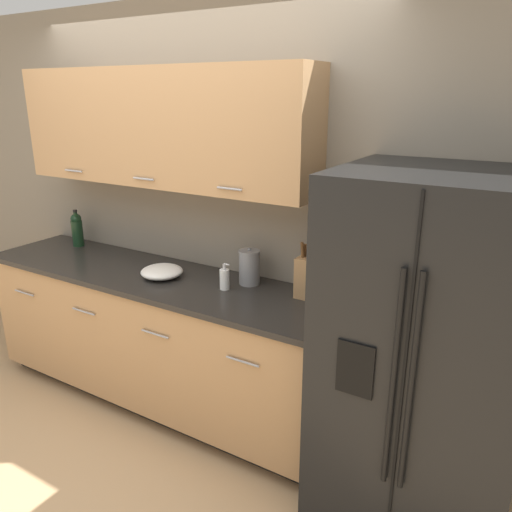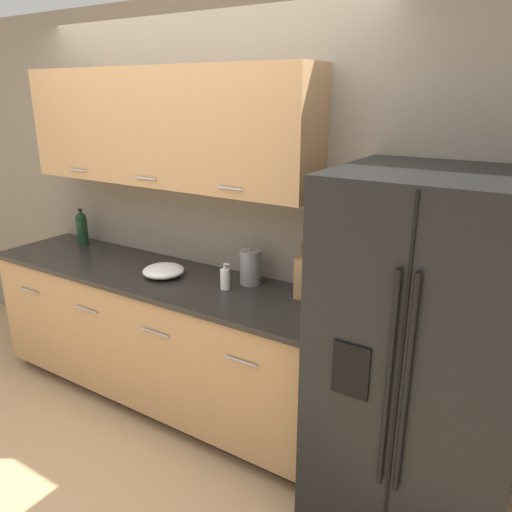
# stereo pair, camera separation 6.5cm
# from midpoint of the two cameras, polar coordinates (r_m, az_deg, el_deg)

# --- Properties ---
(ground_plane) EXTENTS (14.00, 14.00, 0.00)m
(ground_plane) POSITION_cam_midpoint_polar(r_m,az_deg,el_deg) (3.19, -19.10, -22.87)
(ground_plane) COLOR tan
(wall_back) EXTENTS (10.00, 0.39, 2.60)m
(wall_back) POSITION_cam_midpoint_polar(r_m,az_deg,el_deg) (3.31, -6.71, 7.62)
(wall_back) COLOR gray
(wall_back) RESTS_ON ground_plane
(counter_unit) EXTENTS (2.53, 0.64, 0.93)m
(counter_unit) POSITION_cam_midpoint_polar(r_m,az_deg,el_deg) (3.48, -10.58, -8.95)
(counter_unit) COLOR black
(counter_unit) RESTS_ON ground_plane
(refrigerator) EXTENTS (0.87, 0.82, 1.74)m
(refrigerator) POSITION_cam_midpoint_polar(r_m,az_deg,el_deg) (2.48, 19.27, -11.22)
(refrigerator) COLOR black
(refrigerator) RESTS_ON ground_plane
(knife_block) EXTENTS (0.16, 0.11, 0.33)m
(knife_block) POSITION_cam_midpoint_polar(r_m,az_deg,el_deg) (2.81, 6.76, -2.44)
(knife_block) COLOR #A87A4C
(knife_block) RESTS_ON counter_unit
(wine_bottle) EXTENTS (0.08, 0.08, 0.28)m
(wine_bottle) POSITION_cam_midpoint_polar(r_m,az_deg,el_deg) (4.00, -18.84, 3.06)
(wine_bottle) COLOR black
(wine_bottle) RESTS_ON counter_unit
(soap_dispenser) EXTENTS (0.06, 0.06, 0.16)m
(soap_dispenser) POSITION_cam_midpoint_polar(r_m,az_deg,el_deg) (2.95, -2.91, -2.59)
(soap_dispenser) COLOR white
(soap_dispenser) RESTS_ON counter_unit
(steel_canister) EXTENTS (0.13, 0.13, 0.23)m
(steel_canister) POSITION_cam_midpoint_polar(r_m,az_deg,el_deg) (3.01, -0.03, -1.26)
(steel_canister) COLOR gray
(steel_canister) RESTS_ON counter_unit
(mixing_bowl) EXTENTS (0.26, 0.26, 0.07)m
(mixing_bowl) POSITION_cam_midpoint_polar(r_m,az_deg,el_deg) (3.20, -9.95, -1.68)
(mixing_bowl) COLOR white
(mixing_bowl) RESTS_ON counter_unit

